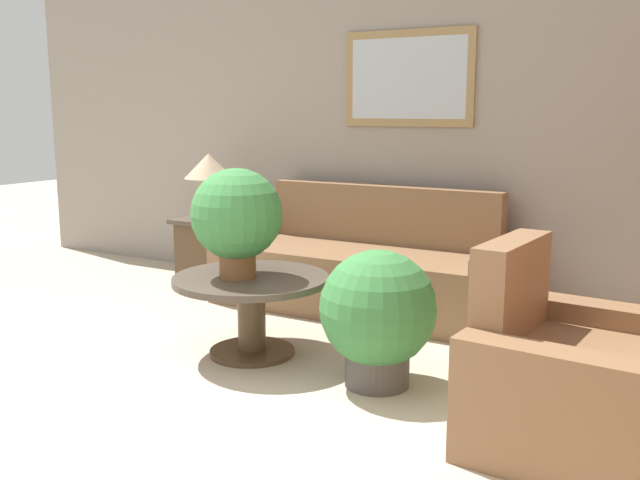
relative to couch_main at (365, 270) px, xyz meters
name	(u,v)px	position (x,y,z in m)	size (l,w,h in m)	color
ground_plane	(57,444)	(-0.21, -2.71, -0.29)	(20.00, 20.00, 0.00)	#BCAD93
wall_back	(374,132)	(-0.20, 0.55, 1.01)	(7.52, 0.09, 2.60)	gray
couch_main	(365,270)	(0.00, 0.00, 0.00)	(2.26, 0.87, 0.91)	brown
armchair	(592,386)	(1.87, -1.54, -0.01)	(1.07, 1.07, 0.91)	brown
coffee_table	(251,298)	(-0.14, -1.28, 0.06)	(0.95, 0.95, 0.49)	#4C3823
side_table	(211,251)	(-1.47, 0.00, 0.00)	(0.51, 0.51, 0.58)	#4C3823
table_lamp	(209,175)	(-1.47, 0.00, 0.65)	(0.41, 0.41, 0.54)	tan
potted_plant_on_table	(237,216)	(-0.20, -1.33, 0.57)	(0.55, 0.55, 0.66)	brown
potted_plant_floor	(378,314)	(0.74, -1.35, 0.11)	(0.63, 0.63, 0.75)	#4C4742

